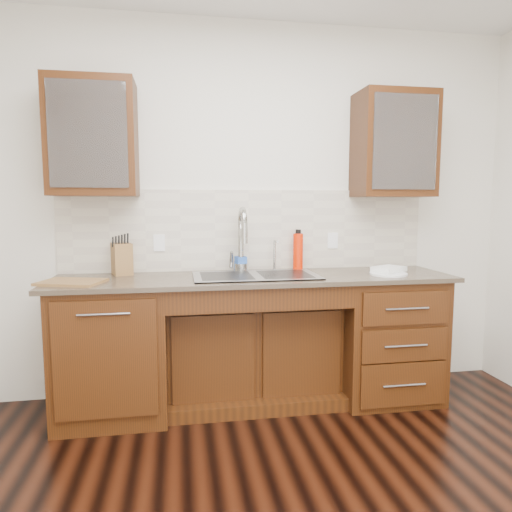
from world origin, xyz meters
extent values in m
cube|color=silver|center=(0.00, 1.80, 1.35)|extent=(4.00, 0.10, 2.70)
cube|color=#593014|center=(-0.95, 1.44, 0.44)|extent=(0.70, 0.62, 0.88)
cube|color=#593014|center=(0.00, 1.53, 0.35)|extent=(1.20, 0.44, 0.70)
cube|color=#593014|center=(0.95, 1.44, 0.44)|extent=(0.70, 0.62, 0.88)
cube|color=#84705B|center=(0.00, 1.43, 0.90)|extent=(2.70, 0.65, 0.03)
cube|color=beige|center=(0.00, 1.74, 1.21)|extent=(2.70, 0.02, 0.59)
cube|color=#9E9EA5|center=(0.00, 1.41, 0.83)|extent=(0.84, 0.46, 0.19)
cylinder|color=#999993|center=(-0.07, 1.64, 1.11)|extent=(0.04, 0.04, 0.40)
cylinder|color=#999993|center=(0.18, 1.65, 1.03)|extent=(0.02, 0.02, 0.24)
cube|color=#593014|center=(-1.05, 1.58, 1.83)|extent=(0.55, 0.34, 0.75)
cube|color=#593014|center=(1.05, 1.58, 1.83)|extent=(0.55, 0.34, 0.75)
cube|color=white|center=(-0.65, 1.73, 1.12)|extent=(0.08, 0.01, 0.12)
cube|color=white|center=(0.65, 1.73, 1.12)|extent=(0.08, 0.01, 0.12)
imported|color=blue|center=(-0.07, 1.65, 0.99)|extent=(0.09, 0.09, 0.16)
cylinder|color=red|center=(0.36, 1.65, 1.05)|extent=(0.08, 0.08, 0.27)
cylinder|color=white|center=(0.92, 1.32, 0.92)|extent=(0.33, 0.33, 0.01)
cube|color=white|center=(0.94, 1.38, 0.94)|extent=(0.26, 0.24, 0.03)
cube|color=brown|center=(-0.91, 1.66, 1.02)|extent=(0.17, 0.22, 0.22)
cube|color=tan|center=(-1.17, 1.33, 0.92)|extent=(0.43, 0.36, 0.02)
imported|color=white|center=(-1.10, 1.58, 1.78)|extent=(0.15, 0.15, 0.10)
imported|color=silver|center=(-0.95, 1.58, 1.77)|extent=(0.12, 0.12, 0.08)
imported|color=white|center=(0.97, 1.58, 1.78)|extent=(0.15, 0.15, 0.11)
imported|color=silver|center=(1.16, 1.58, 1.77)|extent=(0.11, 0.11, 0.09)
camera|label=1|loc=(-0.51, -1.60, 1.40)|focal=32.00mm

